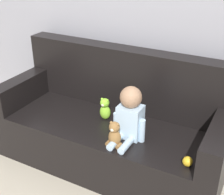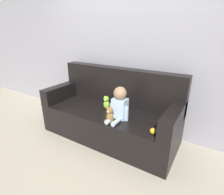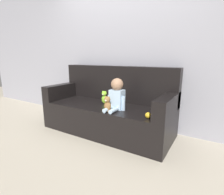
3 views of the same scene
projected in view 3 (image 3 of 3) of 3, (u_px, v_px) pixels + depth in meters
ground_plane at (107, 131)px, 2.80m from camera, size 12.00×12.00×0.00m
wall_back at (122, 48)px, 2.91m from camera, size 8.00×0.05×2.60m
couch at (109, 109)px, 2.77m from camera, size 2.00×0.81×1.01m
person_baby at (116, 95)px, 2.42m from camera, size 0.27×0.34×0.43m
teddy_bear_brown at (107, 104)px, 2.33m from camera, size 0.12×0.10×0.21m
plush_toy_side at (104, 97)px, 2.72m from camera, size 0.10×0.09×0.20m
toy_ball at (148, 115)px, 2.08m from camera, size 0.07×0.07×0.07m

